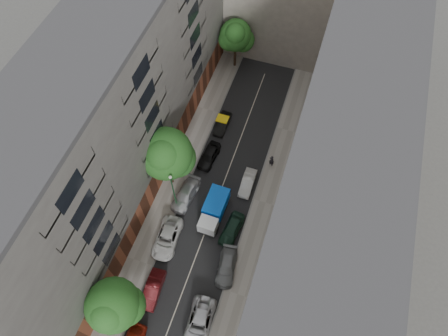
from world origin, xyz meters
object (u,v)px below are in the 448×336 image
at_px(tarp_truck, 214,210).
at_px(car_right_2, 232,229).
at_px(tree_near, 114,307).
at_px(pedestrian, 272,161).
at_px(car_left_4, 209,156).
at_px(tree_mid, 167,156).
at_px(car_right_1, 227,267).
at_px(car_right_0, 199,323).
at_px(car_left_1, 153,289).
at_px(car_left_3, 186,195).
at_px(car_right_3, 248,183).
at_px(car_left_5, 222,124).
at_px(tree_far, 236,37).
at_px(lamp_post, 173,189).
at_px(car_left_2, 167,238).

height_order(tarp_truck, car_right_2, tarp_truck).
bearing_deg(tree_near, pedestrian, 66.70).
bearing_deg(car_left_4, tree_mid, -117.58).
relative_size(car_left_4, car_right_1, 0.93).
xyz_separation_m(car_right_0, tree_near, (-7.48, -1.66, 3.80)).
bearing_deg(car_right_2, car_left_1, -115.72).
relative_size(car_left_1, car_right_1, 0.94).
bearing_deg(car_left_3, car_left_1, -79.89).
relative_size(car_left_1, tree_mid, 0.47).
bearing_deg(car_right_3, car_right_0, -90.76).
xyz_separation_m(car_right_1, car_right_3, (-0.80, 10.40, -0.01)).
height_order(car_left_5, tree_near, tree_near).
xyz_separation_m(tarp_truck, car_left_1, (-3.14, -10.12, -0.66)).
relative_size(car_left_4, pedestrian, 2.30).
bearing_deg(car_left_4, car_right_3, -15.61).
height_order(tarp_truck, tree_mid, tree_mid).
bearing_deg(car_right_3, tarp_truck, -118.01).
bearing_deg(car_right_1, car_left_1, -152.07).
bearing_deg(car_left_1, tree_far, 89.00).
xyz_separation_m(car_left_1, car_right_3, (5.65, 15.00, -0.06)).
height_order(car_left_4, lamp_post, lamp_post).
bearing_deg(car_left_3, car_left_2, -83.70).
xyz_separation_m(car_left_4, tree_near, (-1.88, -20.41, 3.81)).
distance_m(car_left_3, tree_near, 15.00).
height_order(car_left_3, tree_far, tree_far).
bearing_deg(car_left_5, tree_near, -93.44).
height_order(car_left_2, car_right_2, car_right_2).
xyz_separation_m(car_right_3, tree_mid, (-8.59, -2.49, 5.46)).
xyz_separation_m(tarp_truck, car_left_3, (-3.89, 1.08, -0.65)).
xyz_separation_m(car_left_3, car_right_2, (6.40, -2.40, 0.02)).
xyz_separation_m(car_left_3, lamp_post, (-0.60, -1.37, 3.61)).
distance_m(car_left_3, car_right_1, 9.77).
relative_size(car_left_3, pedestrian, 2.64).
relative_size(tarp_truck, car_right_0, 1.02).
distance_m(tarp_truck, car_left_5, 12.69).
bearing_deg(car_left_4, car_right_0, -68.05).
bearing_deg(car_left_3, car_left_4, 88.63).
bearing_deg(tarp_truck, tree_mid, 159.81).
bearing_deg(car_left_4, pedestrian, 16.39).
bearing_deg(car_left_2, lamp_post, 94.11).
xyz_separation_m(car_left_3, car_right_3, (6.40, 3.80, -0.06)).
bearing_deg(car_left_1, car_right_2, 53.44).
height_order(tree_near, lamp_post, tree_near).
distance_m(car_left_5, car_right_3, 9.28).
bearing_deg(car_left_2, tree_near, -100.95).
distance_m(tarp_truck, car_left_1, 10.61).
relative_size(car_left_5, tree_near, 0.55).
distance_m(car_right_2, pedestrian, 10.01).
height_order(tarp_truck, tree_near, tree_near).
distance_m(car_right_3, lamp_post, 9.45).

